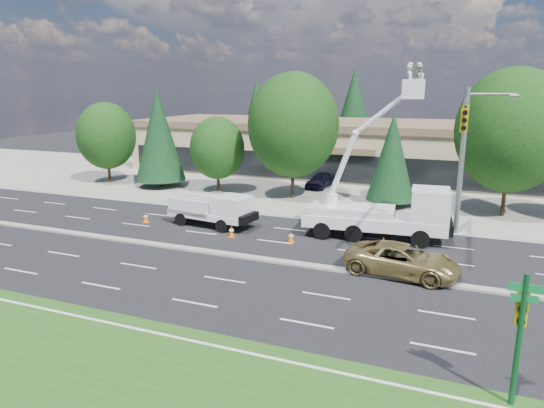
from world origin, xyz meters
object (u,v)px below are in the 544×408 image
at_px(street_sign_pole, 520,325).
at_px(utility_pickup, 216,213).
at_px(bucket_truck, 387,204).
at_px(signal_mast, 464,140).
at_px(minivan, 402,260).

distance_m(street_sign_pole, utility_pickup, 21.52).
bearing_deg(street_sign_pole, bucket_truck, 112.08).
relative_size(street_sign_pole, bucket_truck, 0.39).
height_order(signal_mast, utility_pickup, signal_mast).
bearing_deg(bucket_truck, street_sign_pole, -72.95).
bearing_deg(minivan, bucket_truck, 22.83).
xyz_separation_m(signal_mast, bucket_truck, (-3.98, -0.78, -3.91)).
xyz_separation_m(bucket_truck, minivan, (1.71, -5.66, -1.39)).
xyz_separation_m(street_sign_pole, utility_pickup, (-16.83, 13.31, -1.55)).
distance_m(signal_mast, street_sign_pole, 15.99).
distance_m(utility_pickup, minivan, 13.31).
relative_size(street_sign_pole, utility_pickup, 0.68).
distance_m(street_sign_pole, minivan, 10.09).
bearing_deg(street_sign_pole, utility_pickup, 141.66).
bearing_deg(bucket_truck, minivan, -78.19).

